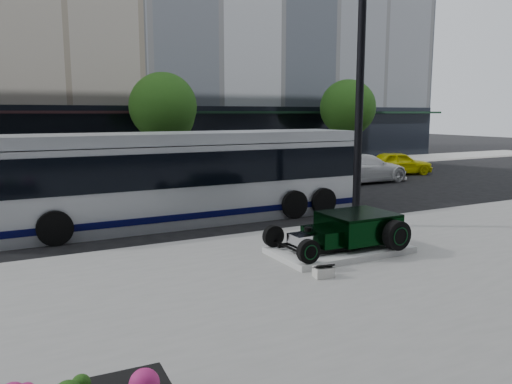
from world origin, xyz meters
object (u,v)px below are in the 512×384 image
lamppost (359,106)px  yellow_taxi (398,163)px  transit_bus (186,177)px  hot_rod (351,229)px  white_sedan (362,168)px

lamppost → yellow_taxi: 15.22m
lamppost → transit_bus: 5.97m
hot_rod → white_sedan: white_sedan is taller
white_sedan → yellow_taxi: 4.44m
hot_rod → lamppost: lamppost is taller
white_sedan → yellow_taxi: (4.09, 1.73, -0.08)m
lamppost → white_sedan: (7.05, 8.18, -3.01)m
lamppost → white_sedan: bearing=49.3°
hot_rod → lamppost: size_ratio=0.41×
transit_bus → lamppost: bearing=-40.7°
hot_rod → transit_bus: bearing=110.9°
hot_rod → lamppost: bearing=48.5°
hot_rod → lamppost: (1.96, 2.22, 3.06)m
lamppost → white_sedan: size_ratio=1.52×
lamppost → yellow_taxi: bearing=41.7°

